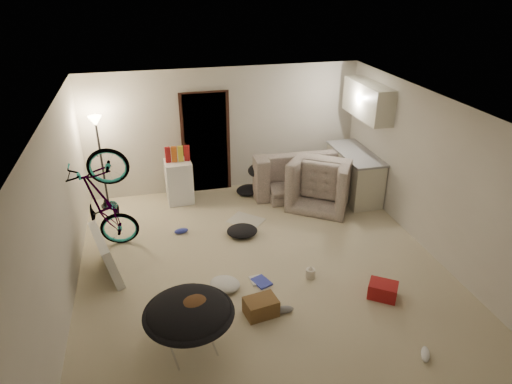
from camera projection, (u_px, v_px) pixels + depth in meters
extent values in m
cube|color=beige|center=(262.00, 267.00, 7.10)|extent=(5.50, 6.00, 0.02)
cube|color=white|center=(263.00, 109.00, 5.99)|extent=(5.50, 6.00, 0.02)
cube|color=beige|center=(225.00, 130.00, 9.17)|extent=(5.50, 0.02, 2.50)
cube|color=beige|center=(350.00, 345.00, 3.92)|extent=(5.50, 0.02, 2.50)
cube|color=beige|center=(58.00, 217.00, 5.96)|extent=(0.02, 6.00, 2.50)
cube|color=beige|center=(432.00, 176.00, 7.14)|extent=(0.02, 6.00, 2.50)
cube|color=black|center=(206.00, 143.00, 9.15)|extent=(0.85, 0.10, 2.04)
cube|color=black|center=(206.00, 143.00, 9.13)|extent=(0.97, 0.04, 2.10)
cylinder|color=black|center=(109.00, 206.00, 8.89)|extent=(0.28, 0.28, 0.03)
cylinder|color=black|center=(102.00, 166.00, 8.52)|extent=(0.04, 0.04, 1.70)
cone|color=#FFE0A5|center=(95.00, 121.00, 8.14)|extent=(0.24, 0.24, 0.18)
cube|color=beige|center=(354.00, 175.00, 9.17)|extent=(0.60, 1.50, 0.88)
cube|color=gray|center=(356.00, 153.00, 8.97)|extent=(0.64, 1.54, 0.04)
cube|color=beige|center=(368.00, 100.00, 8.53)|extent=(0.38, 1.40, 0.65)
imported|color=#3C443C|center=(306.00, 175.00, 9.43)|extent=(2.29, 0.94, 0.66)
imported|color=#3C443C|center=(323.00, 185.00, 8.91)|extent=(1.49, 1.46, 0.73)
imported|color=black|center=(107.00, 223.00, 7.34)|extent=(1.89, 0.91, 1.07)
imported|color=maroon|center=(178.00, 321.00, 5.98)|extent=(0.30, 0.27, 0.02)
cube|color=white|center=(179.00, 182.00, 8.92)|extent=(0.52, 0.52, 0.84)
cube|color=maroon|center=(168.00, 155.00, 8.63)|extent=(0.11, 0.08, 0.30)
cube|color=#C05518|center=(174.00, 154.00, 8.65)|extent=(0.11, 0.09, 0.30)
cube|color=gold|center=(181.00, 154.00, 8.68)|extent=(0.10, 0.07, 0.30)
cube|color=maroon|center=(187.00, 153.00, 8.70)|extent=(0.12, 0.09, 0.30)
cylinder|color=silver|center=(190.00, 333.00, 5.45)|extent=(0.71, 0.71, 0.50)
ellipsoid|color=black|center=(189.00, 313.00, 5.31)|extent=(1.00, 1.00, 0.42)
torus|color=black|center=(189.00, 313.00, 5.31)|extent=(1.08, 1.08, 0.08)
ellipsoid|color=#52331C|center=(193.00, 307.00, 5.25)|extent=(0.60, 0.56, 0.22)
ellipsoid|color=black|center=(261.00, 170.00, 9.13)|extent=(0.65, 0.57, 0.28)
cube|color=silver|center=(106.00, 254.00, 6.79)|extent=(0.51, 1.06, 0.69)
cube|color=brown|center=(261.00, 307.00, 6.07)|extent=(0.47, 0.37, 0.24)
cube|color=maroon|center=(383.00, 290.00, 6.39)|extent=(0.48, 0.46, 0.22)
cylinder|color=beige|center=(310.00, 273.00, 6.82)|extent=(0.14, 0.14, 0.14)
cone|color=beige|center=(311.00, 268.00, 6.77)|extent=(0.08, 0.08, 0.06)
cube|color=beige|center=(246.00, 220.00, 8.39)|extent=(0.75, 0.75, 0.01)
cube|color=#323EB6|center=(262.00, 282.00, 6.72)|extent=(0.30, 0.34, 0.03)
cube|color=silver|center=(257.00, 280.00, 6.76)|extent=(0.20, 0.25, 0.02)
ellipsoid|color=#323EB6|center=(181.00, 231.00, 7.97)|extent=(0.26, 0.13, 0.09)
ellipsoid|color=slate|center=(256.00, 194.00, 9.26)|extent=(0.29, 0.27, 0.11)
ellipsoid|color=slate|center=(284.00, 310.00, 6.12)|extent=(0.27, 0.13, 0.10)
ellipsoid|color=white|center=(425.00, 354.00, 5.42)|extent=(0.22, 0.27, 0.09)
ellipsoid|color=black|center=(242.00, 231.00, 7.89)|extent=(0.59, 0.53, 0.17)
ellipsoid|color=black|center=(248.00, 190.00, 9.37)|extent=(0.65, 0.62, 0.15)
ellipsoid|color=silver|center=(225.00, 284.00, 6.58)|extent=(0.60, 0.59, 0.14)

